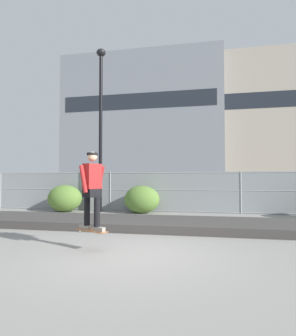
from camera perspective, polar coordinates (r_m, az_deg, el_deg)
The scene contains 11 objects.
ground_plane at distance 6.08m, azimuth -4.00°, elevation -16.62°, with size 120.00×120.00×0.00m, color gray.
gravel_berm at distance 9.27m, azimuth 1.72°, elevation -10.86°, with size 13.01×2.45×0.24m, color #3D3A38.
skateboard at distance 6.45m, azimuth -11.01°, elevation -12.05°, with size 0.81×0.52×0.07m.
skater at distance 6.36m, azimuth -10.95°, elevation -3.45°, with size 0.70×0.62×1.69m.
chain_fence at distance 13.31m, azimuth 4.85°, elevation -4.73°, with size 18.02×0.06×1.85m.
street_lamp at distance 14.05m, azimuth -9.30°, elevation 10.96°, with size 0.44×0.44×7.70m.
parked_car_near at distance 16.72m, azimuth -4.81°, elevation -4.54°, with size 4.55×2.26×1.66m.
library_building at distance 51.05m, azimuth -0.74°, elevation 8.65°, with size 26.61×10.45×22.31m.
office_block at distance 54.02m, azimuth 25.00°, elevation 8.13°, with size 24.04×10.41×22.08m.
shrub_left at distance 14.11m, azimuth -16.06°, elevation -5.76°, with size 1.61×1.32×1.25m.
shrub_center at distance 12.98m, azimuth -1.22°, elevation -6.21°, with size 1.59×1.30×1.23m.
Camera 1 is at (1.59, -5.67, 1.51)m, focal length 30.95 mm.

